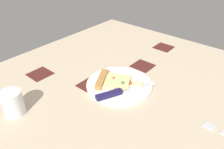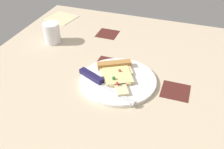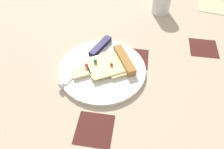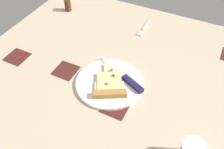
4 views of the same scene
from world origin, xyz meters
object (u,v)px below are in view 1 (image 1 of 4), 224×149
at_px(pizza_slice, 113,81).
at_px(knife, 121,92).
at_px(plate, 119,85).
at_px(drinking_glass, 13,103).

distance_m(pizza_slice, knife, 0.07).
distance_m(plate, knife, 0.06).
height_order(knife, drinking_glass, drinking_glass).
relative_size(knife, drinking_glass, 2.67).
bearing_deg(plate, pizza_slice, 119.36).
bearing_deg(knife, plate, 157.41).
xyz_separation_m(pizza_slice, knife, (-0.03, -0.07, -0.00)).
relative_size(pizza_slice, knife, 0.83).
xyz_separation_m(plate, knife, (-0.05, -0.04, 0.01)).
distance_m(plate, pizza_slice, 0.03).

